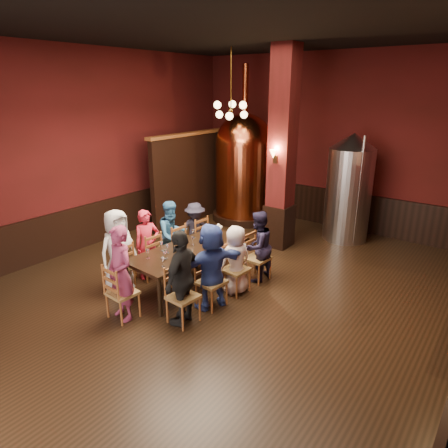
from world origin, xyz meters
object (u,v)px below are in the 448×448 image
Objects in this scene: copper_kettle at (244,166)px; rose_vase at (217,229)px; person_0 at (118,251)px; person_1 at (147,245)px; dining_table at (190,251)px; person_2 at (172,235)px; steel_vessel at (349,188)px.

copper_kettle is 3.71m from rose_vase.
person_1 is (0.05, 0.67, -0.08)m from person_0.
person_1 is 1.40m from rose_vase.
person_0 is (-0.92, -0.94, 0.10)m from dining_table.
dining_table is 1.32m from person_0.
person_1 is 0.66m from person_2.
dining_table is 0.74m from rose_vase.
dining_table is 0.94× the size of steel_vessel.
person_2 is (0.09, 1.33, -0.06)m from person_0.
person_2 is (-0.83, 0.39, 0.03)m from dining_table.
person_1 is at bearing -170.36° from person_2.
person_0 is at bearing -130.36° from dining_table.
person_0 is at bearing -163.63° from person_1.
person_2 reaches higher than person_1.
dining_table is 1.71× the size of person_2.
steel_vessel is at bearing -22.30° from person_0.
copper_kettle is (-0.65, 3.59, 0.81)m from person_2.
person_1 is at bearing -117.57° from steel_vessel.
dining_table is at bearing -52.41° from person_1.
person_0 is at bearing -122.86° from rose_vase.
rose_vase is (1.00, 0.95, 0.26)m from person_1.
dining_table is 0.59× the size of copper_kettle.
dining_table is at bearing -101.57° from person_2.
rose_vase is at bearing -64.05° from copper_kettle.
copper_kettle is 13.26× the size of rose_vase.
steel_vessel is 8.27× the size of rose_vase.
steel_vessel reaches higher than person_1.
copper_kettle is (-1.48, 3.98, 0.84)m from dining_table.
person_0 reaches higher than dining_table.
copper_kettle is at bearing 9.03° from person_0.
person_0 is 1.94m from rose_vase.
person_0 is 0.60× the size of steel_vessel.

